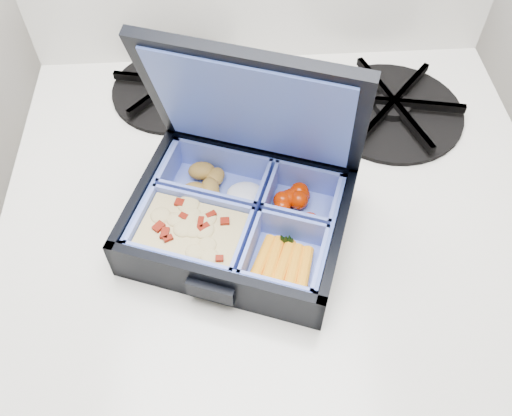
{
  "coord_description": "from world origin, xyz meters",
  "views": [
    {
      "loc": [
        0.16,
        1.28,
        1.42
      ],
      "look_at": [
        0.18,
        1.62,
        0.97
      ],
      "focal_mm": 38.0,
      "sensor_mm": 36.0,
      "label": 1
    }
  ],
  "objects_px": {
    "stove": "(269,350)",
    "bento_box": "(239,220)",
    "burner_grate": "(393,105)",
    "fork": "(313,143)"
  },
  "relations": [
    {
      "from": "stove",
      "to": "bento_box",
      "type": "relative_size",
      "value": 4.27
    },
    {
      "from": "bento_box",
      "to": "burner_grate",
      "type": "distance_m",
      "value": 0.27
    },
    {
      "from": "stove",
      "to": "fork",
      "type": "xyz_separation_m",
      "value": [
        0.05,
        0.07,
        0.47
      ]
    },
    {
      "from": "stove",
      "to": "bento_box",
      "type": "distance_m",
      "value": 0.5
    },
    {
      "from": "burner_grate",
      "to": "bento_box",
      "type": "bearing_deg",
      "value": -139.21
    },
    {
      "from": "burner_grate",
      "to": "fork",
      "type": "xyz_separation_m",
      "value": [
        -0.11,
        -0.05,
        -0.01
      ]
    },
    {
      "from": "stove",
      "to": "burner_grate",
      "type": "relative_size",
      "value": 5.06
    },
    {
      "from": "stove",
      "to": "fork",
      "type": "relative_size",
      "value": 4.93
    },
    {
      "from": "burner_grate",
      "to": "fork",
      "type": "distance_m",
      "value": 0.12
    },
    {
      "from": "bento_box",
      "to": "stove",
      "type": "bearing_deg",
      "value": 70.15
    }
  ]
}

